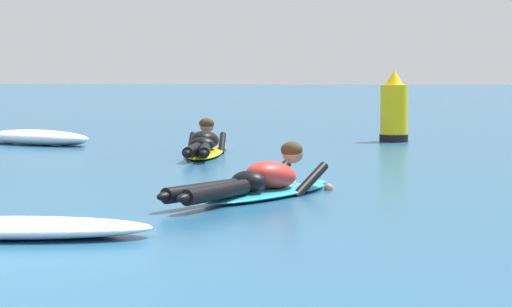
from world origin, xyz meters
name	(u,v)px	position (x,y,z in m)	size (l,w,h in m)	color
ground_plane	(190,146)	(0.00, 10.00, 0.00)	(120.00, 120.00, 0.00)	#235B84
surfer_near	(261,182)	(1.62, 3.71, 0.14)	(1.55, 2.36, 0.54)	#2DB2D1
surfer_far	(204,145)	(0.45, 8.30, 0.14)	(0.63, 2.70, 0.53)	yellow
whitewater_front	(37,138)	(-2.42, 10.03, 0.11)	(2.07, 1.37, 0.24)	white
whitewater_mid_right	(12,228)	(0.04, 1.28, 0.07)	(2.06, 0.75, 0.15)	white
channel_marker_buoy	(394,113)	(3.19, 11.22, 0.48)	(0.47, 0.47, 1.17)	yellow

